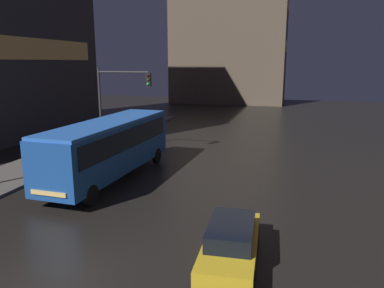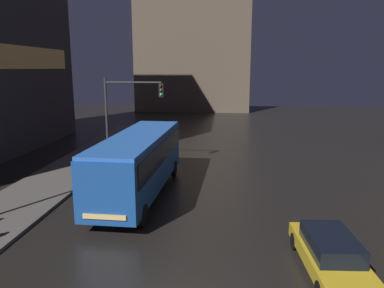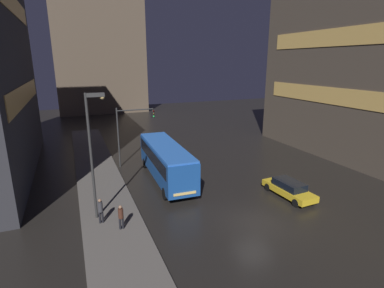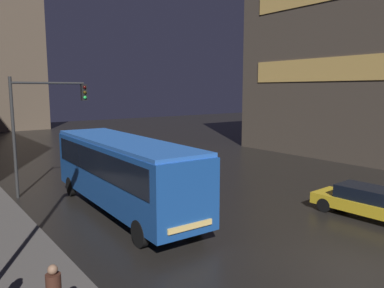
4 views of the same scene
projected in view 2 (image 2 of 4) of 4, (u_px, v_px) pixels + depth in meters
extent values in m
cube|color=#56514C|center=(41.00, 189.00, 21.23)|extent=(4.00, 48.00, 0.15)
cube|color=#E0B25B|center=(5.00, 56.00, 27.36)|extent=(0.24, 20.48, 1.80)
cube|color=brown|center=(194.00, 36.00, 62.04)|extent=(18.00, 12.00, 24.31)
cube|color=#E0B25B|center=(248.00, 55.00, 61.90)|extent=(0.24, 10.20, 1.80)
cube|color=#E0B25B|center=(249.00, 14.00, 60.63)|extent=(0.24, 10.20, 1.80)
cube|color=#194793|center=(139.00, 162.00, 20.10)|extent=(3.00, 10.83, 2.65)
cube|color=black|center=(139.00, 152.00, 19.98)|extent=(3.03, 9.98, 1.10)
cube|color=blue|center=(138.00, 136.00, 19.82)|extent=(2.94, 10.62, 0.16)
cube|color=#F4CC72|center=(105.00, 217.00, 15.04)|extent=(1.81, 0.17, 0.20)
cylinder|color=black|center=(143.00, 215.00, 16.36)|extent=(0.29, 1.01, 1.00)
cylinder|color=black|center=(90.00, 213.00, 16.66)|extent=(0.29, 1.01, 1.00)
cylinder|color=black|center=(174.00, 168.00, 24.08)|extent=(0.29, 1.01, 1.00)
cylinder|color=black|center=(138.00, 167.00, 24.38)|extent=(0.29, 1.01, 1.00)
cube|color=gold|center=(330.00, 257.00, 12.62)|extent=(1.96, 4.78, 0.50)
cube|color=black|center=(331.00, 243.00, 12.51)|extent=(1.60, 2.65, 0.56)
cylinder|color=black|center=(336.00, 242.00, 14.25)|extent=(0.23, 0.65, 0.64)
cylinder|color=black|center=(295.00, 241.00, 14.31)|extent=(0.23, 0.65, 0.64)
cylinder|color=#2D2D2D|center=(107.00, 124.00, 25.31)|extent=(0.16, 0.16, 6.21)
cylinder|color=#2D2D2D|center=(133.00, 82.00, 24.60)|extent=(3.76, 0.12, 0.12)
cube|color=black|center=(161.00, 90.00, 24.54)|extent=(0.30, 0.24, 0.90)
sphere|color=#390706|center=(161.00, 86.00, 24.35)|extent=(0.18, 0.18, 0.18)
sphere|color=#3B2B07|center=(161.00, 90.00, 24.40)|extent=(0.18, 0.18, 0.18)
sphere|color=green|center=(161.00, 95.00, 24.46)|extent=(0.18, 0.18, 0.18)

